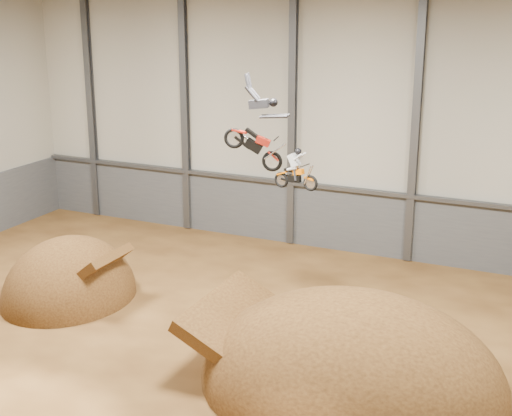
{
  "coord_description": "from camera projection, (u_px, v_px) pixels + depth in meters",
  "views": [
    {
      "loc": [
        10.78,
        -20.76,
        13.36
      ],
      "look_at": [
        -0.55,
        4.0,
        5.32
      ],
      "focal_mm": 50.0,
      "sensor_mm": 36.0,
      "label": 1
    }
  ],
  "objects": [
    {
      "name": "steel_rail",
      "position": [
        349.0,
        189.0,
        38.05
      ],
      "size": [
        39.8,
        0.35,
        0.2
      ],
      "primitive_type": "cube",
      "color": "#47494F",
      "rests_on": "lower_band_back"
    },
    {
      "name": "landing_ramp",
      "position": [
        351.0,
        384.0,
        25.7
      ],
      "size": [
        11.09,
        9.81,
        6.4
      ],
      "primitive_type": "ellipsoid",
      "color": "#39210E",
      "rests_on": "ground"
    },
    {
      "name": "steel_column_3",
      "position": [
        415.0,
        130.0,
        35.79
      ],
      "size": [
        0.4,
        0.36,
        13.9
      ],
      "primitive_type": "cube",
      "color": "#47494F",
      "rests_on": "ground"
    },
    {
      "name": "fmx_rider_b",
      "position": [
        248.0,
        122.0,
        25.71
      ],
      "size": [
        4.17,
        1.69,
        3.89
      ],
      "primitive_type": null,
      "rotation": [
        0.0,
        0.5,
        0.2
      ],
      "color": "red"
    },
    {
      "name": "lower_band_back",
      "position": [
        349.0,
        221.0,
        38.69
      ],
      "size": [
        39.8,
        0.18,
        3.5
      ],
      "primitive_type": "cube",
      "color": "#505357",
      "rests_on": "ground"
    },
    {
      "name": "takeoff_ramp",
      "position": [
        70.0,
        298.0,
        33.06
      ],
      "size": [
        5.78,
        6.67,
        5.78
      ],
      "primitive_type": "ellipsoid",
      "color": "#39210E",
      "rests_on": "ground"
    },
    {
      "name": "steel_column_0",
      "position": [
        91.0,
        106.0,
        43.77
      ],
      "size": [
        0.4,
        0.36,
        13.9
      ],
      "primitive_type": "cube",
      "color": "#47494F",
      "rests_on": "ground"
    },
    {
      "name": "back_wall",
      "position": [
        353.0,
        125.0,
        37.3
      ],
      "size": [
        40.0,
        0.1,
        14.0
      ],
      "primitive_type": "cube",
      "color": "#B8B4A3",
      "rests_on": "ground"
    },
    {
      "name": "floor",
      "position": [
        224.0,
        376.0,
        26.2
      ],
      "size": [
        40.0,
        40.0,
        0.0
      ],
      "primitive_type": "plane",
      "color": "#4E3014",
      "rests_on": "ground"
    },
    {
      "name": "fmx_rider_a",
      "position": [
        296.0,
        167.0,
        29.93
      ],
      "size": [
        2.35,
        1.25,
        2.04
      ],
      "primitive_type": null,
      "rotation": [
        0.0,
        -0.05,
        -0.21
      ],
      "color": "#E16500"
    },
    {
      "name": "steel_column_1",
      "position": [
        185.0,
        113.0,
        41.11
      ],
      "size": [
        0.4,
        0.36,
        13.9
      ],
      "primitive_type": "cube",
      "color": "#47494F",
      "rests_on": "ground"
    },
    {
      "name": "steel_column_2",
      "position": [
        292.0,
        121.0,
        38.45
      ],
      "size": [
        0.4,
        0.36,
        13.9
      ],
      "primitive_type": "cube",
      "color": "#47494F",
      "rests_on": "ground"
    }
  ]
}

